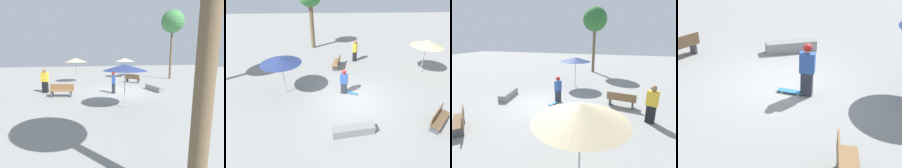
% 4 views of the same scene
% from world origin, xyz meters
% --- Properties ---
extents(ground_plane, '(60.00, 60.00, 0.00)m').
position_xyz_m(ground_plane, '(0.00, 0.00, 0.00)').
color(ground_plane, gray).
extents(skater_main, '(0.36, 0.48, 1.60)m').
position_xyz_m(skater_main, '(-0.78, -0.65, 0.86)').
color(skater_main, '#282D38').
rests_on(skater_main, ground_plane).
extents(skateboard, '(0.49, 0.82, 0.07)m').
position_xyz_m(skateboard, '(-0.66, -0.19, 0.06)').
color(skateboard, teal).
rests_on(skateboard, ground_plane).
extents(concrete_ledge, '(0.72, 2.00, 0.42)m').
position_xyz_m(concrete_ledge, '(2.58, -0.45, 0.21)').
color(concrete_ledge, gray).
rests_on(concrete_ledge, ground_plane).
extents(bench_near, '(1.65, 0.73, 0.85)m').
position_xyz_m(bench_near, '(-4.47, -0.93, 0.43)').
color(bench_near, '#47474C').
rests_on(bench_near, ground_plane).
extents(bench_far, '(1.43, 1.45, 0.85)m').
position_xyz_m(bench_far, '(2.21, 3.71, 0.43)').
color(bench_far, '#47474C').
rests_on(bench_far, ground_plane).
extents(shade_umbrella_tan, '(2.25, 2.25, 2.49)m').
position_xyz_m(shade_umbrella_tan, '(-3.34, 5.37, 2.28)').
color(shade_umbrella_tan, '#B7B7BC').
rests_on(shade_umbrella_tan, ground_plane).
extents(shade_umbrella_navy, '(2.34, 2.34, 2.34)m').
position_xyz_m(shade_umbrella_navy, '(-1.01, -4.26, 2.17)').
color(shade_umbrella_navy, '#B7B7BC').
rests_on(shade_umbrella_navy, ground_plane).
extents(palm_tree_center_right, '(2.50, 2.50, 6.86)m').
position_xyz_m(palm_tree_center_right, '(-1.60, -10.61, 5.51)').
color(palm_tree_center_right, brown).
rests_on(palm_tree_center_right, ground_plane).
extents(bystander_watching, '(0.56, 0.44, 1.80)m').
position_xyz_m(bystander_watching, '(-5.74, 0.64, 0.90)').
color(bystander_watching, black).
rests_on(bystander_watching, ground_plane).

